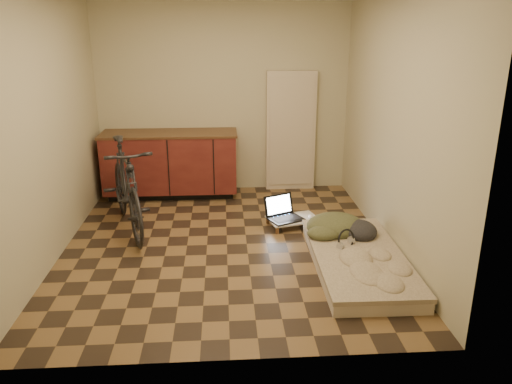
{
  "coord_description": "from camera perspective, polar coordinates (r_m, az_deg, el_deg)",
  "views": [
    {
      "loc": [
        -0.02,
        -5.03,
        2.31
      ],
      "look_at": [
        0.33,
        0.16,
        0.55
      ],
      "focal_mm": 35.0,
      "sensor_mm": 36.0,
      "label": 1
    }
  ],
  "objects": [
    {
      "name": "lap_desk",
      "position": [
        6.0,
        4.26,
        -3.12
      ],
      "size": [
        0.66,
        0.51,
        0.1
      ],
      "rotation": [
        0.0,
        0.0,
        0.25
      ],
      "color": "brown",
      "rests_on": "ground"
    },
    {
      "name": "futon",
      "position": [
        5.11,
        11.58,
        -7.61
      ],
      "size": [
        0.9,
        1.83,
        0.16
      ],
      "rotation": [
        0.0,
        0.0,
        -0.02
      ],
      "color": "beige",
      "rests_on": "ground"
    },
    {
      "name": "mouse",
      "position": [
        6.03,
        6.25,
        -2.77
      ],
      "size": [
        0.07,
        0.1,
        0.03
      ],
      "primitive_type": "ellipsoid",
      "rotation": [
        0.0,
        0.0,
        -0.12
      ],
      "color": "white",
      "rests_on": "lap_desk"
    },
    {
      "name": "headphones",
      "position": [
        5.17,
        10.26,
        -5.26
      ],
      "size": [
        0.32,
        0.32,
        0.16
      ],
      "primitive_type": null,
      "rotation": [
        0.0,
        0.0,
        0.54
      ],
      "color": "black",
      "rests_on": "futon"
    },
    {
      "name": "bicycle",
      "position": [
        5.91,
        -14.63,
        1.1
      ],
      "size": [
        1.1,
        1.89,
        1.17
      ],
      "primitive_type": "imported",
      "rotation": [
        0.0,
        0.0,
        0.33
      ],
      "color": "black",
      "rests_on": "ground"
    },
    {
      "name": "room_shell",
      "position": [
        5.14,
        -3.62,
        7.3
      ],
      "size": [
        3.5,
        4.0,
        2.6
      ],
      "color": "brown",
      "rests_on": "ground"
    },
    {
      "name": "clothing_pile",
      "position": [
        5.5,
        9.78,
        -3.17
      ],
      "size": [
        0.68,
        0.57,
        0.27
      ],
      "primitive_type": null,
      "rotation": [
        0.0,
        0.0,
        -0.02
      ],
      "color": "#3D4126",
      "rests_on": "futon"
    },
    {
      "name": "appliance_panel",
      "position": [
        7.19,
        3.99,
        6.93
      ],
      "size": [
        0.7,
        0.1,
        1.7
      ],
      "primitive_type": "cube",
      "color": "beige",
      "rests_on": "ground"
    },
    {
      "name": "laptop",
      "position": [
        5.97,
        3.17,
        -2.56
      ],
      "size": [
        0.49,
        0.48,
        0.26
      ],
      "rotation": [
        0.0,
        0.0,
        0.45
      ],
      "color": "black",
      "rests_on": "lap_desk"
    },
    {
      "name": "cabinets",
      "position": [
        7.02,
        -9.71,
        3.2
      ],
      "size": [
        1.84,
        0.62,
        0.91
      ],
      "color": "black",
      "rests_on": "ground"
    }
  ]
}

